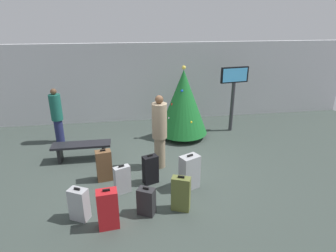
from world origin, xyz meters
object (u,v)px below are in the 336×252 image
object	(u,v)px
waiting_bench	(82,148)
suitcase_6	(108,209)
traveller_0	(57,115)
suitcase_3	(146,201)
suitcase_1	(79,204)
suitcase_2	(181,194)
suitcase_5	(189,172)
holiday_tree	(183,102)
traveller_1	(160,131)
suitcase_0	(104,166)
flight_info_kiosk	(234,87)
suitcase_7	(122,180)
suitcase_4	(150,170)

from	to	relation	value
waiting_bench	suitcase_6	xyz separation A→B (m)	(0.81, -2.80, 0.03)
traveller_0	suitcase_3	xyz separation A→B (m)	(2.36, -3.86, -0.61)
suitcase_3	suitcase_6	distance (m)	0.78
suitcase_1	suitcase_2	size ratio (longest dim) A/B	0.89
waiting_bench	suitcase_5	world-z (taller)	suitcase_5
holiday_tree	suitcase_3	distance (m)	4.08
traveller_1	suitcase_6	xyz separation A→B (m)	(-1.22, -2.11, -0.62)
waiting_bench	suitcase_0	distance (m)	1.30
traveller_1	suitcase_1	world-z (taller)	traveller_1
flight_info_kiosk	suitcase_1	world-z (taller)	flight_info_kiosk
suitcase_7	suitcase_4	bearing A→B (deg)	24.33
holiday_tree	suitcase_2	bearing A→B (deg)	-102.21
suitcase_1	suitcase_2	world-z (taller)	suitcase_2
suitcase_3	suitcase_4	bearing A→B (deg)	80.27
holiday_tree	suitcase_7	distance (m)	3.57
suitcase_0	suitcase_6	size ratio (longest dim) A/B	0.98
traveller_1	suitcase_6	size ratio (longest dim) A/B	2.35
waiting_bench	traveller_1	bearing A→B (deg)	-18.79
holiday_tree	suitcase_7	xyz separation A→B (m)	(-1.94, -2.87, -0.85)
flight_info_kiosk	traveller_0	world-z (taller)	flight_info_kiosk
suitcase_2	suitcase_7	xyz separation A→B (m)	(-1.15, 0.79, -0.05)
holiday_tree	flight_info_kiosk	size ratio (longest dim) A/B	1.06
traveller_0	suitcase_0	world-z (taller)	traveller_0
traveller_0	suitcase_6	size ratio (longest dim) A/B	2.09
waiting_bench	suitcase_7	xyz separation A→B (m)	(1.07, -1.71, -0.04)
suitcase_0	suitcase_1	xyz separation A→B (m)	(-0.40, -1.35, -0.05)
traveller_1	suitcase_2	bearing A→B (deg)	-84.04
suitcase_7	suitcase_0	bearing A→B (deg)	125.32
holiday_tree	suitcase_3	xyz separation A→B (m)	(-1.49, -3.69, -0.89)
suitcase_3	suitcase_4	distance (m)	1.13
suitcase_2	suitcase_7	bearing A→B (deg)	145.57
waiting_bench	traveller_0	world-z (taller)	traveller_0
holiday_tree	traveller_0	bearing A→B (deg)	177.49
suitcase_1	suitcase_5	distance (m)	2.43
flight_info_kiosk	suitcase_4	bearing A→B (deg)	-136.51
suitcase_1	suitcase_6	bearing A→B (deg)	-30.10
waiting_bench	suitcase_0	bearing A→B (deg)	-59.94
holiday_tree	flight_info_kiosk	xyz separation A→B (m)	(1.73, 0.29, 0.35)
waiting_bench	suitcase_6	bearing A→B (deg)	-73.93
suitcase_3	suitcase_7	world-z (taller)	suitcase_7
suitcase_7	traveller_1	bearing A→B (deg)	46.67
holiday_tree	suitcase_1	xyz separation A→B (m)	(-2.76, -3.64, -0.85)
traveller_0	suitcase_0	bearing A→B (deg)	-58.84
traveller_0	suitcase_2	size ratio (longest dim) A/B	2.20
suitcase_2	holiday_tree	bearing A→B (deg)	77.79
suitcase_4	suitcase_2	bearing A→B (deg)	-65.14
traveller_0	suitcase_3	bearing A→B (deg)	-58.57
traveller_0	suitcase_1	size ratio (longest dim) A/B	2.47
suitcase_3	suitcase_7	bearing A→B (deg)	119.29
flight_info_kiosk	suitcase_2	world-z (taller)	flight_info_kiosk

